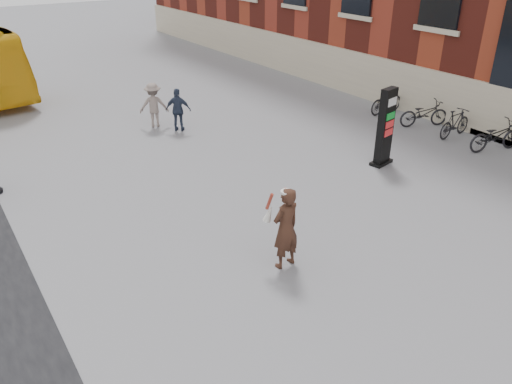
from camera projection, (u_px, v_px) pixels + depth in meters
ground at (287, 240)px, 11.11m from camera, size 100.00×100.00×0.00m
info_pylon at (385, 127)px, 14.37m from camera, size 0.79×0.50×2.29m
woman at (285, 227)px, 9.86m from camera, size 0.70×0.65×1.75m
pedestrian_b at (154, 105)px, 17.50m from camera, size 1.16×0.93×1.56m
pedestrian_c at (178, 110)px, 17.12m from camera, size 0.91×0.82×1.49m
bike_4 at (496, 136)px, 15.59m from camera, size 1.97×1.16×0.98m
bike_5 at (455, 123)px, 16.70m from camera, size 1.61×0.53×0.96m
bike_6 at (424, 114)px, 17.66m from camera, size 1.88×1.28×0.93m
bike_7 at (387, 101)px, 18.94m from camera, size 1.66×0.51×0.99m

